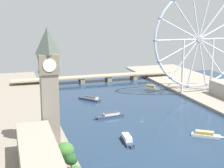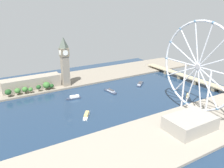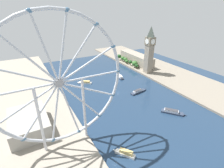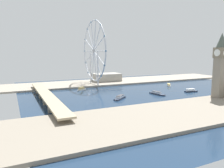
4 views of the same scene
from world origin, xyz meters
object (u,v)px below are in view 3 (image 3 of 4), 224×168
at_px(clock_tower, 149,50).
at_px(tour_boat_2, 138,91).
at_px(tour_boat_0, 172,112).
at_px(tour_boat_1, 120,77).
at_px(riverside_hall, 29,123).
at_px(tour_boat_4, 85,82).
at_px(parliament_block, 136,59).
at_px(ferris_wheel, 59,84).
at_px(tour_boat_3, 125,153).

bearing_deg(clock_tower, tour_boat_2, 41.09).
bearing_deg(tour_boat_2, tour_boat_0, -95.57).
bearing_deg(tour_boat_1, riverside_hall, 122.13).
xyz_separation_m(tour_boat_2, tour_boat_4, (59.01, -71.19, 0.02)).
bearing_deg(tour_boat_0, parliament_block, 118.11).
height_order(clock_tower, riverside_hall, clock_tower).
xyz_separation_m(parliament_block, ferris_wheel, (201.12, 163.95, 51.76)).
bearing_deg(ferris_wheel, tour_boat_0, 175.10).
bearing_deg(tour_boat_3, tour_boat_1, -65.79).
bearing_deg(tour_boat_1, tour_boat_4, 88.48).
xyz_separation_m(parliament_block, tour_boat_1, (70.75, 46.97, -11.11)).
distance_m(riverside_hall, tour_boat_1, 177.78).
relative_size(parliament_block, ferris_wheel, 0.80).
bearing_deg(tour_boat_1, tour_boat_0, -174.99).
bearing_deg(tour_boat_2, riverside_hall, 177.35).
height_order(clock_tower, tour_boat_4, clock_tower).
bearing_deg(tour_boat_0, tour_boat_2, 143.56).
bearing_deg(clock_tower, tour_boat_0, 63.75).
height_order(tour_boat_0, tour_boat_4, tour_boat_0).
bearing_deg(tour_boat_2, tour_boat_4, 121.17).
relative_size(tour_boat_2, tour_boat_3, 1.66).
bearing_deg(clock_tower, parliament_block, -103.95).
distance_m(parliament_block, tour_boat_1, 85.65).
relative_size(ferris_wheel, tour_boat_0, 4.48).
distance_m(tour_boat_1, tour_boat_2, 63.09).
relative_size(ferris_wheel, tour_boat_1, 4.76).
xyz_separation_m(parliament_block, tour_boat_0, (72.64, 174.95, -11.30)).
xyz_separation_m(tour_boat_2, tour_boat_3, (83.72, 91.89, 0.48)).
bearing_deg(tour_boat_1, ferris_wheel, 137.76).
bearing_deg(tour_boat_2, ferris_wheel, -165.11).
bearing_deg(tour_boat_2, parliament_block, 46.86).
bearing_deg(parliament_block, tour_boat_0, 67.45).
xyz_separation_m(ferris_wheel, tour_boat_2, (-125.18, -54.10, -63.18)).
distance_m(ferris_wheel, riverside_hall, 72.33).
bearing_deg(tour_boat_3, tour_boat_0, -108.80).
relative_size(tour_boat_1, tour_boat_3, 1.30).
xyz_separation_m(ferris_wheel, tour_boat_4, (-66.17, -125.29, -63.16)).
relative_size(parliament_block, tour_boat_1, 3.78).
xyz_separation_m(clock_tower, parliament_block, (-13.83, -55.67, -34.10)).
distance_m(parliament_block, riverside_hall, 262.03).
height_order(tour_boat_2, tour_boat_3, tour_boat_3).
distance_m(tour_boat_1, tour_boat_4, 64.74).
distance_m(clock_tower, tour_boat_4, 130.50).
bearing_deg(ferris_wheel, parliament_block, -140.81).
bearing_deg(tour_boat_2, clock_tower, 32.61).
height_order(clock_tower, tour_boat_3, clock_tower).
bearing_deg(tour_boat_0, riverside_hall, -146.77).
bearing_deg(tour_boat_4, ferris_wheel, 97.20).
distance_m(riverside_hall, tour_boat_3, 104.01).
height_order(tour_boat_0, tour_boat_1, tour_boat_1).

